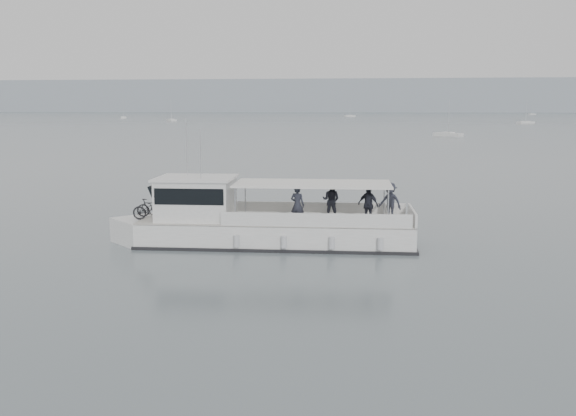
# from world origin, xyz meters

# --- Properties ---
(ground) EXTENTS (1400.00, 1400.00, 0.00)m
(ground) POSITION_xyz_m (0.00, 0.00, 0.00)
(ground) COLOR slate
(ground) RESTS_ON ground
(headland) EXTENTS (1400.00, 90.00, 28.00)m
(headland) POSITION_xyz_m (0.00, 560.00, 14.00)
(headland) COLOR #939EA8
(headland) RESTS_ON ground
(tour_boat) EXTENTS (13.27, 3.70, 5.54)m
(tour_boat) POSITION_xyz_m (-3.48, -2.20, 0.91)
(tour_boat) COLOR white
(tour_boat) RESTS_ON ground
(moored_fleet) EXTENTS (426.15, 378.11, 9.93)m
(moored_fleet) POSITION_xyz_m (-17.62, 201.54, 0.36)
(moored_fleet) COLOR white
(moored_fleet) RESTS_ON ground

